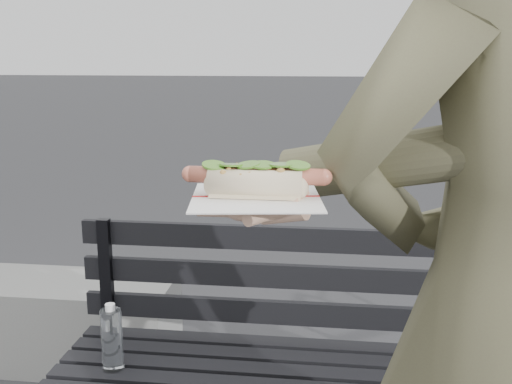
# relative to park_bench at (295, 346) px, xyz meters

# --- Properties ---
(park_bench) EXTENTS (1.50, 0.44, 0.88)m
(park_bench) POSITION_rel_park_bench_xyz_m (0.00, 0.00, 0.00)
(park_bench) COLOR black
(park_bench) RESTS_ON ground
(concrete_block) EXTENTS (1.20, 0.40, 0.40)m
(concrete_block) POSITION_rel_park_bench_xyz_m (-1.21, 0.73, -0.32)
(concrete_block) COLOR slate
(concrete_block) RESTS_ON ground
(person) EXTENTS (0.81, 0.67, 1.92)m
(person) POSITION_rel_park_bench_xyz_m (0.41, -0.73, 0.44)
(person) COLOR brown
(person) RESTS_ON ground
(held_hotdog) EXTENTS (0.64, 0.32, 0.20)m
(held_hotdog) POSITION_rel_park_bench_xyz_m (0.19, -0.78, 0.73)
(held_hotdog) COLOR brown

